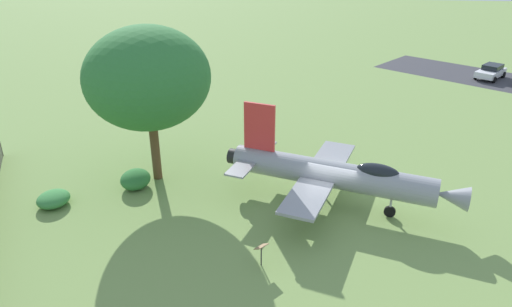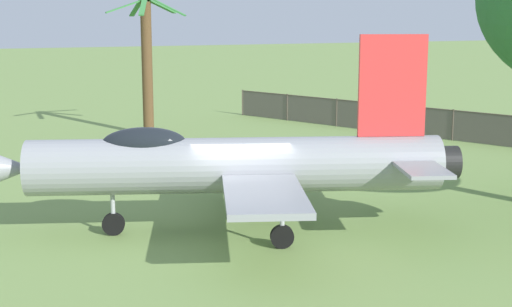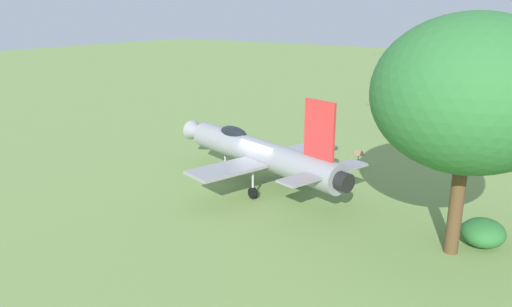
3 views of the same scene
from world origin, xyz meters
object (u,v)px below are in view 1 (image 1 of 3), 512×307
shade_tree (148,78)px  shrub_by_tree (53,199)px  display_jet (337,174)px  parked_car_white (491,71)px  info_plaque (261,250)px  shrub_near_fence (135,179)px

shade_tree → shrub_by_tree: shade_tree is taller
display_jet → parked_car_white: display_jet is taller
display_jet → info_plaque: size_ratio=11.09×
display_jet → parked_car_white: (17.10, 27.88, -1.16)m
shrub_by_tree → display_jet: bearing=7.0°
shrub_by_tree → parked_car_white: (32.41, 29.77, 0.37)m
info_plaque → parked_car_white: 39.28m
shrub_near_fence → shrub_by_tree: bearing=-146.9°
display_jet → shade_tree: bearing=-174.5°
shade_tree → shrub_near_fence: (-0.88, -1.35, -5.74)m
shade_tree → info_plaque: shade_tree is taller
info_plaque → parked_car_white: parked_car_white is taller
shrub_near_fence → parked_car_white: bearing=43.6°
shrub_near_fence → display_jet: bearing=-2.8°
parked_car_white → shrub_by_tree: bearing=-9.4°
display_jet → shrub_near_fence: bearing=-167.1°
display_jet → parked_car_white: 32.73m
parked_car_white → display_jet: bearing=6.5°
parked_car_white → shrub_near_fence: bearing=-8.4°
shrub_near_fence → shrub_by_tree: 4.50m
info_plaque → parked_car_white: (20.52, 33.49, -0.10)m
shade_tree → parked_car_white: size_ratio=2.11×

